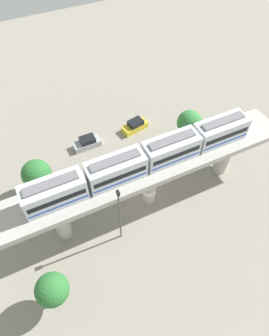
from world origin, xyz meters
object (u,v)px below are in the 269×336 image
(tree_near_viaduct, at_px, (52,290))
(parked_car_silver, at_px, (87,143))
(tree_far_corner, at_px, (37,174))
(tree_mid_lot, at_px, (189,123))
(signal_post, at_px, (120,214))
(train, at_px, (144,159))
(parked_car_yellow, at_px, (135,126))

(tree_near_viaduct, bearing_deg, parked_car_silver, 152.22)
(tree_near_viaduct, bearing_deg, tree_far_corner, 171.59)
(tree_near_viaduct, distance_m, tree_mid_lot, 28.88)
(parked_car_silver, xyz_separation_m, signal_post, (16.15, -1.52, 4.72))
(parked_car_silver, relative_size, tree_near_viaduct, 0.73)
(tree_near_viaduct, bearing_deg, train, 118.53)
(tree_mid_lot, height_order, tree_far_corner, tree_mid_lot)
(train, distance_m, parked_car_yellow, 16.09)
(train, height_order, tree_far_corner, train)
(parked_car_silver, distance_m, signal_post, 16.89)
(tree_far_corner, bearing_deg, tree_near_viaduct, -8.41)
(parked_car_silver, bearing_deg, train, 13.90)
(parked_car_silver, distance_m, tree_near_viaduct, 23.15)
(train, relative_size, signal_post, 2.78)
(parked_car_yellow, distance_m, tree_mid_lot, 9.13)
(signal_post, bearing_deg, train, 125.99)
(parked_car_yellow, bearing_deg, tree_mid_lot, 34.26)
(tree_near_viaduct, bearing_deg, signal_post, 114.24)
(parked_car_yellow, bearing_deg, signal_post, -41.78)
(tree_near_viaduct, height_order, tree_far_corner, tree_near_viaduct)
(parked_car_yellow, bearing_deg, parked_car_silver, -99.46)
(parked_car_silver, distance_m, tree_far_corner, 10.41)
(train, distance_m, signal_post, 6.69)
(parked_car_yellow, height_order, tree_near_viaduct, tree_near_viaduct)
(tree_far_corner, bearing_deg, train, 57.15)
(parked_car_yellow, distance_m, tree_far_corner, 17.87)
(tree_far_corner, bearing_deg, signal_post, 32.48)
(train, height_order, tree_mid_lot, train)
(tree_near_viaduct, xyz_separation_m, tree_mid_lot, (-14.45, 25.00, -0.04))
(tree_mid_lot, relative_size, tree_far_corner, 1.03)
(tree_near_viaduct, bearing_deg, parked_car_yellow, 137.17)
(tree_near_viaduct, bearing_deg, tree_mid_lot, 120.03)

